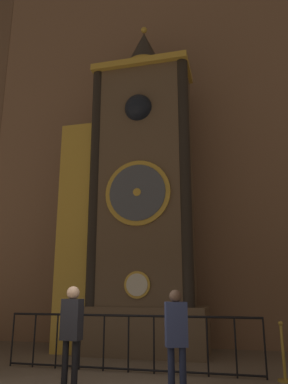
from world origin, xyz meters
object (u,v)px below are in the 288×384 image
object	(u,v)px
clock_tower	(133,200)
visitor_near	(72,326)
visitor_far	(176,333)
stanchion_post	(284,361)

from	to	relation	value
clock_tower	visitor_near	distance (m)	5.02
visitor_far	stanchion_post	bearing A→B (deg)	27.14
stanchion_post	clock_tower	bearing A→B (deg)	148.22
clock_tower	visitor_far	world-z (taller)	clock_tower
visitor_near	stanchion_post	xyz separation A→B (m)	(3.59, 1.67, -0.69)
visitor_far	stanchion_post	size ratio (longest dim) A/B	1.55
visitor_near	stanchion_post	distance (m)	4.02
visitor_far	stanchion_post	distance (m)	2.58
visitor_near	visitor_far	bearing A→B (deg)	1.27
clock_tower	visitor_near	world-z (taller)	clock_tower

